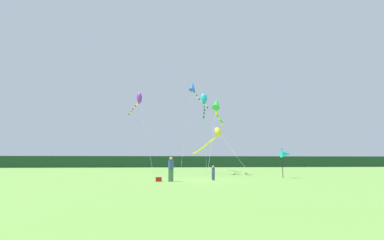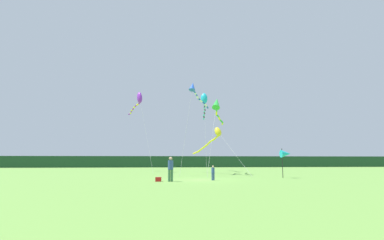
{
  "view_description": "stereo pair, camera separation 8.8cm",
  "coord_description": "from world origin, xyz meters",
  "px_view_note": "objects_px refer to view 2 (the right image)",
  "views": [
    {
      "loc": [
        -3.42,
        -24.21,
        1.56
      ],
      "look_at": [
        0.0,
        6.0,
        5.65
      ],
      "focal_mm": 28.09,
      "sensor_mm": 36.0,
      "label": 1
    },
    {
      "loc": [
        -3.33,
        -24.22,
        1.56
      ],
      "look_at": [
        0.0,
        6.0,
        5.65
      ],
      "focal_mm": 28.09,
      "sensor_mm": 36.0,
      "label": 2
    }
  ],
  "objects_px": {
    "person_child": "(213,172)",
    "kite_cyan": "(204,101)",
    "banner_flag_pole": "(286,154)",
    "kite_yellow": "(214,137)",
    "kite_green": "(217,106)",
    "person_adult": "(171,168)",
    "cooler_box": "(158,179)",
    "kite_blue": "(195,91)",
    "kite_purple": "(139,100)"
  },
  "relations": [
    {
      "from": "person_child",
      "to": "kite_cyan",
      "type": "xyz_separation_m",
      "value": [
        2.07,
        18.01,
        9.31
      ]
    },
    {
      "from": "kite_cyan",
      "to": "banner_flag_pole",
      "type": "bearing_deg",
      "value": -72.19
    },
    {
      "from": "banner_flag_pole",
      "to": "kite_yellow",
      "type": "relative_size",
      "value": 0.23
    },
    {
      "from": "person_child",
      "to": "kite_green",
      "type": "bearing_deg",
      "value": 76.72
    },
    {
      "from": "person_adult",
      "to": "kite_cyan",
      "type": "bearing_deg",
      "value": 74.03
    },
    {
      "from": "kite_green",
      "to": "cooler_box",
      "type": "bearing_deg",
      "value": -122.11
    },
    {
      "from": "kite_green",
      "to": "kite_cyan",
      "type": "bearing_deg",
      "value": 91.2
    },
    {
      "from": "kite_green",
      "to": "kite_cyan",
      "type": "height_order",
      "value": "kite_cyan"
    },
    {
      "from": "person_adult",
      "to": "banner_flag_pole",
      "type": "distance_m",
      "value": 11.09
    },
    {
      "from": "person_child",
      "to": "kite_cyan",
      "type": "relative_size",
      "value": 0.1
    },
    {
      "from": "person_adult",
      "to": "kite_green",
      "type": "xyz_separation_m",
      "value": [
        5.64,
        10.57,
        6.76
      ]
    },
    {
      "from": "cooler_box",
      "to": "banner_flag_pole",
      "type": "bearing_deg",
      "value": 16.09
    },
    {
      "from": "kite_cyan",
      "to": "kite_blue",
      "type": "height_order",
      "value": "kite_cyan"
    },
    {
      "from": "banner_flag_pole",
      "to": "kite_yellow",
      "type": "distance_m",
      "value": 10.04
    },
    {
      "from": "person_adult",
      "to": "kite_cyan",
      "type": "height_order",
      "value": "kite_cyan"
    },
    {
      "from": "person_adult",
      "to": "cooler_box",
      "type": "relative_size",
      "value": 4.08
    },
    {
      "from": "cooler_box",
      "to": "kite_purple",
      "type": "bearing_deg",
      "value": 98.99
    },
    {
      "from": "cooler_box",
      "to": "kite_yellow",
      "type": "height_order",
      "value": "kite_yellow"
    },
    {
      "from": "banner_flag_pole",
      "to": "person_adult",
      "type": "bearing_deg",
      "value": -161.84
    },
    {
      "from": "kite_yellow",
      "to": "person_adult",
      "type": "bearing_deg",
      "value": -114.73
    },
    {
      "from": "person_adult",
      "to": "kite_yellow",
      "type": "bearing_deg",
      "value": 65.27
    },
    {
      "from": "kite_blue",
      "to": "person_adult",
      "type": "bearing_deg",
      "value": -105.69
    },
    {
      "from": "person_adult",
      "to": "kite_green",
      "type": "height_order",
      "value": "kite_green"
    },
    {
      "from": "kite_yellow",
      "to": "kite_blue",
      "type": "distance_m",
      "value": 5.83
    },
    {
      "from": "cooler_box",
      "to": "kite_yellow",
      "type": "bearing_deg",
      "value": 61.48
    },
    {
      "from": "kite_green",
      "to": "person_child",
      "type": "bearing_deg",
      "value": -103.28
    },
    {
      "from": "kite_green",
      "to": "kite_purple",
      "type": "bearing_deg",
      "value": 140.67
    },
    {
      "from": "person_adult",
      "to": "kite_green",
      "type": "distance_m",
      "value": 13.76
    },
    {
      "from": "person_child",
      "to": "kite_cyan",
      "type": "bearing_deg",
      "value": 83.46
    },
    {
      "from": "kite_green",
      "to": "kite_blue",
      "type": "xyz_separation_m",
      "value": [
        -2.45,
        0.76,
        1.88
      ]
    },
    {
      "from": "person_child",
      "to": "banner_flag_pole",
      "type": "xyz_separation_m",
      "value": [
        7.09,
        2.38,
        1.49
      ]
    },
    {
      "from": "cooler_box",
      "to": "kite_green",
      "type": "relative_size",
      "value": 0.05
    },
    {
      "from": "cooler_box",
      "to": "banner_flag_pole",
      "type": "distance_m",
      "value": 12.01
    },
    {
      "from": "banner_flag_pole",
      "to": "kite_purple",
      "type": "xyz_separation_m",
      "value": [
        -14.25,
        14.83,
        7.67
      ]
    },
    {
      "from": "person_child",
      "to": "kite_purple",
      "type": "bearing_deg",
      "value": 112.58
    },
    {
      "from": "person_adult",
      "to": "person_child",
      "type": "bearing_deg",
      "value": 17.39
    },
    {
      "from": "person_adult",
      "to": "kite_yellow",
      "type": "height_order",
      "value": "kite_yellow"
    },
    {
      "from": "person_child",
      "to": "kite_yellow",
      "type": "bearing_deg",
      "value": 79.17
    },
    {
      "from": "person_adult",
      "to": "cooler_box",
      "type": "xyz_separation_m",
      "value": [
        -0.9,
        0.16,
        -0.85
      ]
    },
    {
      "from": "person_child",
      "to": "cooler_box",
      "type": "distance_m",
      "value": 4.41
    },
    {
      "from": "banner_flag_pole",
      "to": "kite_cyan",
      "type": "height_order",
      "value": "kite_cyan"
    },
    {
      "from": "kite_blue",
      "to": "kite_purple",
      "type": "xyz_separation_m",
      "value": [
        -6.95,
        6.94,
        0.15
      ]
    },
    {
      "from": "person_adult",
      "to": "kite_purple",
      "type": "relative_size",
      "value": 0.17
    },
    {
      "from": "kite_green",
      "to": "kite_cyan",
      "type": "xyz_separation_m",
      "value": [
        -0.18,
        8.51,
        2.18
      ]
    },
    {
      "from": "cooler_box",
      "to": "kite_blue",
      "type": "distance_m",
      "value": 15.22
    },
    {
      "from": "kite_cyan",
      "to": "kite_purple",
      "type": "distance_m",
      "value": 9.26
    },
    {
      "from": "person_adult",
      "to": "kite_blue",
      "type": "relative_size",
      "value": 0.17
    },
    {
      "from": "kite_green",
      "to": "kite_blue",
      "type": "relative_size",
      "value": 0.94
    },
    {
      "from": "kite_purple",
      "to": "kite_green",
      "type": "bearing_deg",
      "value": -39.33
    },
    {
      "from": "cooler_box",
      "to": "kite_blue",
      "type": "relative_size",
      "value": 0.04
    }
  ]
}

